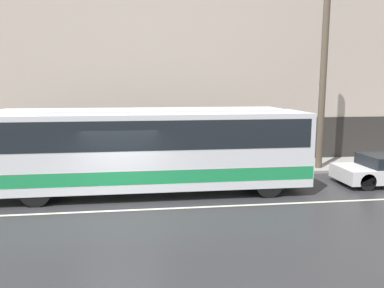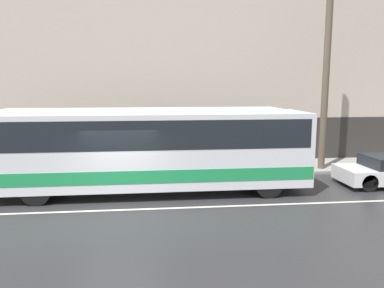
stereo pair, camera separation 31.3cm
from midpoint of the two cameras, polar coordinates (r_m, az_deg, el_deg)
name	(u,v)px [view 1 (the left image)]	position (r m, az deg, el deg)	size (l,w,h in m)	color
ground_plane	(120,211)	(12.37, -11.58, -9.92)	(60.00, 60.00, 0.00)	#2D2D30
sidewalk	(127,170)	(17.65, -10.36, -3.98)	(60.00, 3.01, 0.13)	gray
building_facade	(126,76)	(18.87, -10.50, 10.21)	(60.00, 0.35, 9.19)	#B7A899
lane_stripe	(120,211)	(12.37, -11.58, -9.90)	(54.00, 0.14, 0.01)	beige
transit_bus	(144,146)	(13.81, -7.91, -0.34)	(11.97, 2.61, 3.11)	silver
utility_pole_near	(323,77)	(18.19, 18.88, 9.63)	(0.30, 0.30, 8.41)	brown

